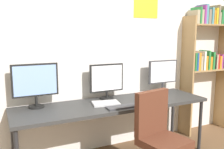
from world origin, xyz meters
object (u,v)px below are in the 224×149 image
object	(u,v)px
bookshelf	(206,51)
monitor_right	(163,74)
keyboard_main	(122,107)
coffee_mug	(146,97)
laptop_closed	(106,103)
monitor_center	(107,80)
monitor_left	(35,83)
desk	(114,106)
computer_mouse	(142,103)
office_chair	(160,147)

from	to	relation	value
bookshelf	monitor_right	distance (m)	0.90
keyboard_main	coffee_mug	world-z (taller)	coffee_mug
monitor_right	laptop_closed	size ratio (longest dim) A/B	1.48
monitor_right	coffee_mug	world-z (taller)	monitor_right
monitor_center	keyboard_main	xyz separation A→B (m)	(0.00, -0.44, -0.24)
monitor_left	monitor_center	xyz separation A→B (m)	(0.90, -0.00, -0.04)
bookshelf	keyboard_main	distance (m)	1.89
bookshelf	desk	bearing A→B (deg)	-172.51
monitor_right	computer_mouse	size ratio (longest dim) A/B	4.94
keyboard_main	laptop_closed	bearing A→B (deg)	118.26
desk	monitor_center	world-z (taller)	monitor_center
desk	office_chair	xyz separation A→B (m)	(0.22, -0.68, -0.29)
monitor_left	keyboard_main	xyz separation A→B (m)	(0.90, -0.44, -0.28)
monitor_left	coffee_mug	xyz separation A→B (m)	(1.34, -0.27, -0.25)
bookshelf	monitor_right	xyz separation A→B (m)	(-0.85, -0.02, -0.30)
bookshelf	coffee_mug	bearing A→B (deg)	-167.45
keyboard_main	desk	bearing A→B (deg)	90.00
desk	monitor_center	size ratio (longest dim) A/B	5.29
laptop_closed	coffee_mug	world-z (taller)	coffee_mug
computer_mouse	desk	bearing A→B (deg)	141.48
office_chair	computer_mouse	xyz separation A→B (m)	(0.05, 0.46, 0.35)
monitor_center	bookshelf	bearing A→B (deg)	0.58
monitor_left	monitor_right	distance (m)	1.80
desk	bookshelf	world-z (taller)	bookshelf
monitor_center	computer_mouse	size ratio (longest dim) A/B	4.83
monitor_right	bookshelf	bearing A→B (deg)	1.20
monitor_right	laptop_closed	xyz separation A→B (m)	(-1.02, -0.23, -0.26)
office_chair	computer_mouse	bearing A→B (deg)	83.20
monitor_right	keyboard_main	xyz separation A→B (m)	(-0.90, -0.44, -0.26)
desk	office_chair	world-z (taller)	office_chair
monitor_center	laptop_closed	xyz separation A→B (m)	(-0.12, -0.23, -0.24)
monitor_left	computer_mouse	world-z (taller)	monitor_left
bookshelf	office_chair	xyz separation A→B (m)	(-1.53, -0.91, -0.91)
desk	computer_mouse	world-z (taller)	computer_mouse
bookshelf	monitor_left	bearing A→B (deg)	-179.62
computer_mouse	monitor_center	bearing A→B (deg)	122.39
monitor_center	monitor_left	bearing A→B (deg)	180.00
bookshelf	monitor_left	distance (m)	2.66
bookshelf	keyboard_main	world-z (taller)	bookshelf
computer_mouse	coffee_mug	bearing A→B (deg)	42.92
monitor_left	desk	bearing A→B (deg)	-13.27
office_chair	monitor_center	size ratio (longest dim) A/B	2.14
office_chair	coffee_mug	bearing A→B (deg)	70.18
monitor_left	computer_mouse	distance (m)	1.28
laptop_closed	coffee_mug	distance (m)	0.56
keyboard_main	computer_mouse	bearing A→B (deg)	2.85
desk	monitor_center	distance (m)	0.37
bookshelf	computer_mouse	size ratio (longest dim) A/B	21.15
office_chair	monitor_left	xyz separation A→B (m)	(-1.12, 0.89, 0.63)
office_chair	coffee_mug	size ratio (longest dim) A/B	9.34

